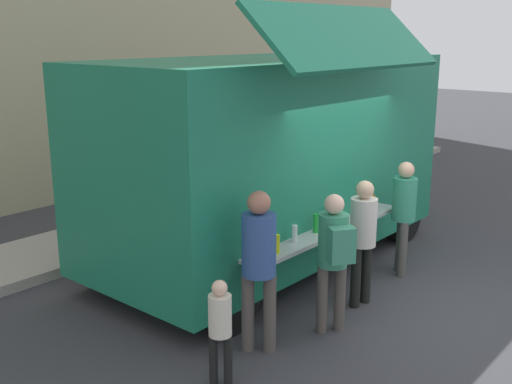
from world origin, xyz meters
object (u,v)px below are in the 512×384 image
(food_truck_main, at_px, (272,154))
(customer_rear_waiting, at_px, (259,258))
(customer_front_ordering, at_px, (363,232))
(trash_bin, at_px, (292,169))
(child_near_queue, at_px, (220,324))
(customer_extra_browsing, at_px, (404,208))
(customer_mid_with_backpack, at_px, (334,250))

(food_truck_main, height_order, customer_rear_waiting, food_truck_main)
(food_truck_main, bearing_deg, customer_front_ordering, -105.06)
(trash_bin, distance_m, customer_rear_waiting, 6.99)
(trash_bin, height_order, child_near_queue, child_near_queue)
(customer_extra_browsing, bearing_deg, child_near_queue, 54.54)
(trash_bin, height_order, customer_rear_waiting, customer_rear_waiting)
(food_truck_main, relative_size, trash_bin, 5.70)
(trash_bin, bearing_deg, customer_front_ordering, -133.74)
(child_near_queue, bearing_deg, customer_extra_browsing, -30.55)
(trash_bin, distance_m, child_near_queue, 7.70)
(trash_bin, relative_size, customer_front_ordering, 0.61)
(food_truck_main, xyz_separation_m, trash_bin, (3.52, 2.32, -1.15))
(food_truck_main, bearing_deg, trash_bin, 32.93)
(food_truck_main, xyz_separation_m, customer_mid_with_backpack, (-1.35, -2.00, -0.64))
(customer_mid_with_backpack, bearing_deg, trash_bin, -13.01)
(trash_bin, xyz_separation_m, customer_front_ordering, (-4.00, -4.18, 0.48))
(customer_front_ordering, height_order, customer_extra_browsing, customer_extra_browsing)
(food_truck_main, relative_size, customer_extra_browsing, 3.45)
(customer_extra_browsing, bearing_deg, trash_bin, -70.08)
(trash_bin, xyz_separation_m, customer_mid_with_backpack, (-4.87, -4.32, 0.51))
(customer_front_ordering, xyz_separation_m, customer_mid_with_backpack, (-0.87, -0.15, 0.04))
(food_truck_main, xyz_separation_m, customer_front_ordering, (-0.48, -1.86, -0.68))
(child_near_queue, bearing_deg, customer_front_ordering, -32.65)
(customer_mid_with_backpack, distance_m, child_near_queue, 1.69)
(trash_bin, xyz_separation_m, customer_rear_waiting, (-5.73, -3.96, 0.58))
(customer_front_ordering, height_order, customer_mid_with_backpack, customer_mid_with_backpack)
(food_truck_main, xyz_separation_m, customer_extra_browsing, (0.80, -1.74, -0.67))
(customer_extra_browsing, xyz_separation_m, child_near_queue, (-3.79, -0.06, -0.32))
(trash_bin, bearing_deg, child_near_queue, -147.62)
(customer_front_ordering, distance_m, customer_extra_browsing, 1.29)
(customer_rear_waiting, height_order, child_near_queue, customer_rear_waiting)
(customer_front_ordering, bearing_deg, customer_mid_with_backpack, 106.50)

